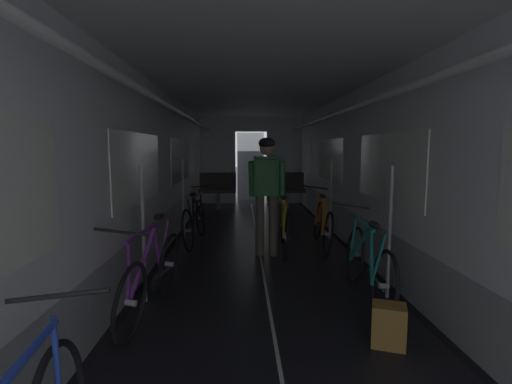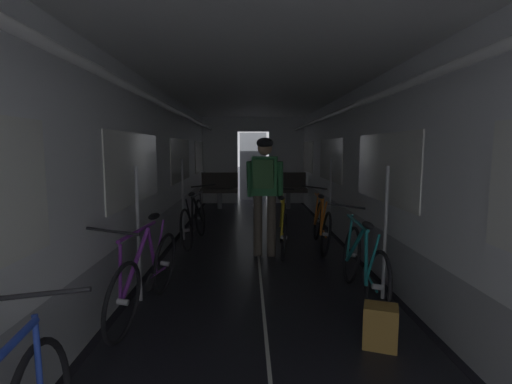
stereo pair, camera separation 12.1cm
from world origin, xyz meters
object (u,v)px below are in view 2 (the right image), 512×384
at_px(bench_seat_far_right, 288,187).
at_px(bicycle_purple, 146,275).
at_px(bicycle_yellow_in_aisle, 283,226).
at_px(bicycle_black, 194,221).
at_px(bicycle_teal, 362,264).
at_px(bench_seat_far_left, 220,187).
at_px(person_cyclist_aisle, 265,184).
at_px(bicycle_orange, 321,224).
at_px(backpack_on_floor, 380,326).

height_order(bench_seat_far_right, bicycle_purple, bench_seat_far_right).
relative_size(bicycle_purple, bicycle_yellow_in_aisle, 1.00).
bearing_deg(bicycle_black, bicycle_teal, -48.78).
xyz_separation_m(bench_seat_far_left, bicycle_black, (-0.14, -3.63, -0.19)).
distance_m(bench_seat_far_left, person_cyclist_aisle, 4.53).
bearing_deg(bicycle_purple, bicycle_black, 88.50).
relative_size(bench_seat_far_right, bicycle_purple, 0.58).
bearing_deg(bench_seat_far_right, bicycle_black, -118.15).
xyz_separation_m(bicycle_orange, bicycle_purple, (-2.13, -2.34, 0.00)).
xyz_separation_m(bicycle_teal, person_cyclist_aisle, (-0.94, 1.62, 0.69)).
xyz_separation_m(bench_seat_far_right, bicycle_orange, (0.11, -3.95, -0.19)).
bearing_deg(bench_seat_far_left, person_cyclist_aisle, -77.27).
bearing_deg(person_cyclist_aisle, bench_seat_far_right, 79.56).
relative_size(bench_seat_far_left, bicycle_purple, 0.58).
height_order(bench_seat_far_left, person_cyclist_aisle, person_cyclist_aisle).
bearing_deg(bicycle_teal, bicycle_black, 131.22).
relative_size(person_cyclist_aisle, bicycle_yellow_in_aisle, 1.02).
height_order(bicycle_black, bicycle_yellow_in_aisle, bicycle_black).
distance_m(bench_seat_far_left, bicycle_black, 3.64).
height_order(bench_seat_far_left, bicycle_yellow_in_aisle, bench_seat_far_left).
xyz_separation_m(bicycle_orange, bicycle_teal, (0.02, -2.06, -0.00)).
xyz_separation_m(bench_seat_far_right, backpack_on_floor, (0.00, -6.93, -0.40)).
distance_m(bench_seat_far_right, bicycle_purple, 6.60).
relative_size(bicycle_black, bicycle_yellow_in_aisle, 1.00).
relative_size(bicycle_black, backpack_on_floor, 4.98).
height_order(bicycle_purple, bicycle_yellow_in_aisle, bicycle_purple).
height_order(bicycle_black, backpack_on_floor, bicycle_black).
height_order(bench_seat_far_right, backpack_on_floor, bench_seat_far_right).
xyz_separation_m(bicycle_black, bicycle_purple, (-0.07, -2.65, 0.00)).
height_order(bicycle_black, person_cyclist_aisle, person_cyclist_aisle).
relative_size(bench_seat_far_left, bench_seat_far_right, 1.00).
relative_size(bicycle_orange, bicycle_purple, 1.00).
height_order(bicycle_black, bicycle_purple, bicycle_black).
bearing_deg(bench_seat_far_left, bicycle_yellow_in_aisle, -72.65).
xyz_separation_m(bench_seat_far_left, backpack_on_floor, (1.80, -6.93, -0.40)).
xyz_separation_m(bench_seat_far_left, bicycle_purple, (-0.21, -6.28, -0.19)).
distance_m(bicycle_teal, person_cyclist_aisle, 2.00).
distance_m(bench_seat_far_left, bicycle_teal, 6.31).
bearing_deg(person_cyclist_aisle, bicycle_orange, 25.57).
relative_size(bicycle_purple, backpack_on_floor, 4.97).
distance_m(bicycle_black, bicycle_yellow_in_aisle, 1.51).
distance_m(bench_seat_far_right, bicycle_black, 4.12).
height_order(bench_seat_far_left, bicycle_teal, same).
bearing_deg(bench_seat_far_left, bicycle_teal, -72.14).
distance_m(bench_seat_far_left, bicycle_yellow_in_aisle, 4.32).
bearing_deg(bicycle_orange, bicycle_purple, -132.33).
xyz_separation_m(bicycle_purple, person_cyclist_aisle, (1.20, 1.89, 0.69)).
xyz_separation_m(bench_seat_far_left, bench_seat_far_right, (1.80, 0.00, 0.00)).
bearing_deg(bench_seat_far_left, bicycle_orange, -64.12).
xyz_separation_m(bicycle_purple, bicycle_yellow_in_aisle, (1.50, 2.16, 0.00)).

